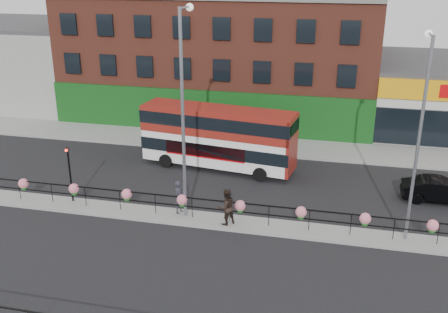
% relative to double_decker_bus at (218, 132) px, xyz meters
% --- Properties ---
extents(ground, '(120.00, 120.00, 0.00)m').
position_rel_double_decker_bus_xyz_m(ground, '(1.35, -7.28, -2.45)').
color(ground, black).
rests_on(ground, ground).
extents(north_pavement, '(60.00, 4.00, 0.15)m').
position_rel_double_decker_bus_xyz_m(north_pavement, '(1.35, 4.72, -2.37)').
color(north_pavement, gray).
rests_on(north_pavement, ground).
extents(median, '(60.00, 1.60, 0.15)m').
position_rel_double_decker_bus_xyz_m(median, '(1.35, -7.28, -2.37)').
color(median, gray).
rests_on(median, ground).
extents(brick_building, '(25.00, 12.21, 10.30)m').
position_rel_double_decker_bus_xyz_m(brick_building, '(-2.65, 12.68, 2.68)').
color(brick_building, brown).
rests_on(brick_building, ground).
extents(warehouse_west, '(15.50, 12.00, 7.30)m').
position_rel_double_decker_bus_xyz_m(warehouse_west, '(-22.90, 12.72, 1.20)').
color(warehouse_west, '#999894').
rests_on(warehouse_west, ground).
extents(median_railing, '(30.04, 0.56, 1.23)m').
position_rel_double_decker_bus_xyz_m(median_railing, '(1.35, -7.28, -1.40)').
color(median_railing, black).
rests_on(median_railing, median).
extents(double_decker_bus, '(10.09, 3.66, 3.98)m').
position_rel_double_decker_bus_xyz_m(double_decker_bus, '(0.00, 0.00, 0.00)').
color(double_decker_bus, white).
rests_on(double_decker_bus, ground).
extents(car, '(1.57, 4.16, 1.36)m').
position_rel_double_decker_bus_xyz_m(car, '(13.16, -2.06, -1.77)').
color(car, black).
rests_on(car, ground).
extents(pedestrian_a, '(0.90, 0.81, 1.78)m').
position_rel_double_decker_bus_xyz_m(pedestrian_a, '(-0.46, -6.88, -1.41)').
color(pedestrian_a, '#2B2C36').
rests_on(pedestrian_a, median).
extents(pedestrian_b, '(1.64, 1.64, 1.90)m').
position_rel_double_decker_bus_xyz_m(pedestrian_b, '(2.22, -7.57, -1.35)').
color(pedestrian_b, black).
rests_on(pedestrian_b, median).
extents(lamp_column_west, '(0.38, 1.86, 10.58)m').
position_rel_double_decker_bus_xyz_m(lamp_column_west, '(-0.05, -6.87, 3.97)').
color(lamp_column_west, gray).
rests_on(lamp_column_west, median).
extents(lamp_column_east, '(0.35, 1.70, 9.66)m').
position_rel_double_decker_bus_xyz_m(lamp_column_east, '(10.93, -6.84, 3.43)').
color(lamp_column_east, gray).
rests_on(lamp_column_east, median).
extents(traffic_light_median, '(0.15, 0.28, 3.65)m').
position_rel_double_decker_bus_xyz_m(traffic_light_median, '(-6.65, -6.89, 0.02)').
color(traffic_light_median, black).
rests_on(traffic_light_median, median).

